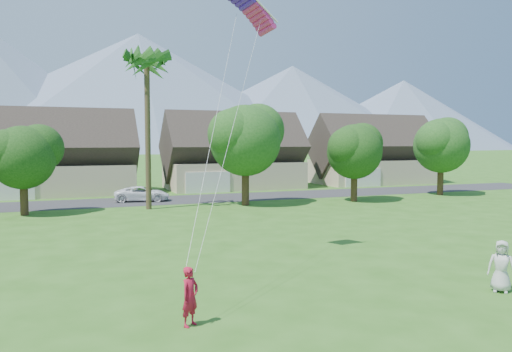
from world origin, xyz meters
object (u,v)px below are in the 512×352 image
watcher (501,266)px  parked_car (142,194)px  kite_flyer (190,296)px  parafoil_kite (249,6)px

watcher → parked_car: 33.09m
kite_flyer → watcher: size_ratio=0.94×
kite_flyer → watcher: 11.21m
watcher → parafoil_kite: bearing=175.5°
watcher → parafoil_kite: 14.83m
kite_flyer → parafoil_kite: size_ratio=0.59×
kite_flyer → parafoil_kite: (4.59, 7.35, 10.57)m
watcher → parked_car: watcher is taller
watcher → parked_car: (-8.01, 32.10, -0.26)m
watcher → kite_flyer: bearing=-137.5°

